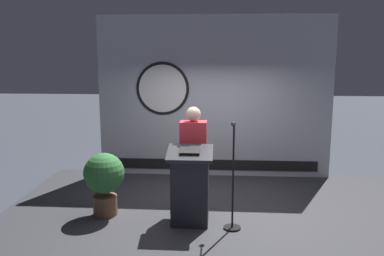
% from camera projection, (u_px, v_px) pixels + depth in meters
% --- Properties ---
extents(ground_plane, '(40.00, 40.00, 0.00)m').
position_uv_depth(ground_plane, '(211.00, 227.00, 6.56)').
color(ground_plane, '#383D47').
extents(stage_platform, '(6.40, 4.00, 0.30)m').
position_uv_depth(stage_platform, '(211.00, 218.00, 6.53)').
color(stage_platform, '#333338').
rests_on(stage_platform, ground).
extents(banner_display, '(4.51, 0.12, 3.11)m').
position_uv_depth(banner_display, '(213.00, 98.00, 8.03)').
color(banner_display, '#B2B7C1').
rests_on(banner_display, stage_platform).
extents(podium, '(0.64, 0.50, 1.11)m').
position_uv_depth(podium, '(190.00, 187.00, 5.87)').
color(podium, '#26262B').
rests_on(podium, stage_platform).
extents(speaker_person, '(0.40, 0.26, 1.62)m').
position_uv_depth(speaker_person, '(193.00, 159.00, 6.29)').
color(speaker_person, black).
rests_on(speaker_person, stage_platform).
extents(microphone_stand, '(0.24, 0.48, 1.47)m').
position_uv_depth(microphone_stand, '(233.00, 192.00, 5.73)').
color(microphone_stand, black).
rests_on(microphone_stand, stage_platform).
extents(potted_plant, '(0.61, 0.61, 0.95)m').
position_uv_depth(potted_plant, '(104.00, 178.00, 6.17)').
color(potted_plant, brown).
rests_on(potted_plant, stage_platform).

